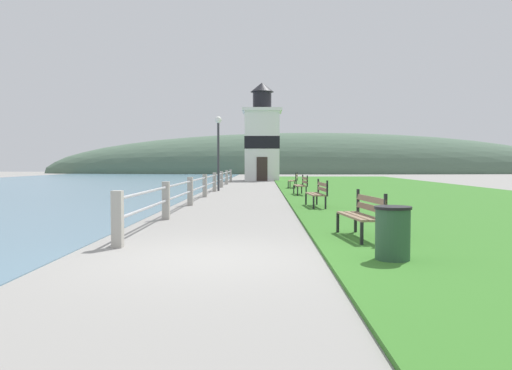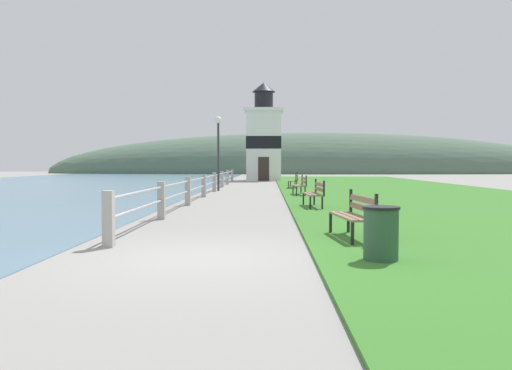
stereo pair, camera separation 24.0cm
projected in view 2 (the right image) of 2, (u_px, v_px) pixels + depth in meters
ground_plane at (197, 259)px, 7.67m from camera, size 160.00×160.00×0.00m
grass_verge at (396, 191)px, 25.87m from camera, size 12.00×55.24×0.06m
seawall_railing at (210, 182)px, 23.81m from camera, size 0.18×30.48×0.99m
park_bench_near at (355, 213)px, 9.37m from camera, size 0.66×1.65×0.94m
park_bench_midway at (315, 192)px, 16.10m from camera, size 0.57×1.72×0.94m
park_bench_far at (301, 184)px, 22.37m from camera, size 0.55×1.64×0.94m
park_bench_by_lighthouse at (294, 180)px, 28.66m from camera, size 0.66×1.68×0.94m
lighthouse at (264, 139)px, 42.74m from camera, size 3.33×3.33×8.37m
trash_bin at (381, 235)px, 7.25m from camera, size 0.54×0.54×0.84m
lamp_post at (218, 139)px, 26.49m from camera, size 0.36×0.36×3.96m
distant_hillside at (314, 173)px, 74.22m from camera, size 80.00×16.00×12.00m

